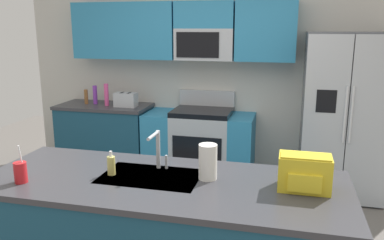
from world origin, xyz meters
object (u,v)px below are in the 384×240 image
drink_cup_red (21,172)px  toaster (126,100)px  pepper_mill (86,97)px  bottle_pink (106,95)px  bottle_purple (95,95)px  backpack (305,172)px  range_oven (199,145)px  sink_faucet (158,147)px  paper_towel_roll (208,162)px  soap_dispenser (111,165)px  refrigerator (343,116)px

drink_cup_red → toaster: bearing=97.9°
pepper_mill → bottle_pink: bearing=-8.3°
toaster → bottle_purple: bottle_purple is taller
toaster → backpack: backpack is taller
bottle_pink → backpack: size_ratio=0.90×
range_oven → backpack: (1.20, -2.27, 0.57)m
bottle_purple → sink_faucet: bearing=-53.3°
range_oven → bottle_pink: bearing=-177.7°
range_oven → paper_towel_roll: 2.38m
sink_faucet → soap_dispenser: (-0.28, -0.18, -0.10)m
pepper_mill → backpack: 3.56m
bottle_purple → backpack: bottle_purple is taller
drink_cup_red → paper_towel_roll: (1.18, 0.36, 0.05)m
toaster → soap_dispenser: size_ratio=1.65×
soap_dispenser → backpack: size_ratio=0.53×
paper_towel_roll → bottle_purple: bearing=131.5°
refrigerator → soap_dispenser: refrigerator is taller
toaster → pepper_mill: bearing=175.1°
bottle_pink → backpack: (2.42, -2.22, -0.03)m
soap_dispenser → backpack: backpack is taller
bottle_purple → bottle_pink: bearing=-19.6°
range_oven → pepper_mill: bearing=-179.9°
paper_towel_roll → toaster: bearing=125.0°
toaster → drink_cup_red: drink_cup_red is taller
sink_faucet → paper_towel_roll: bearing=-13.7°
range_oven → bottle_purple: 1.54m
soap_dispenser → backpack: 1.29m
toaster → soap_dispenser: (0.87, -2.27, -0.02)m
range_oven → sink_faucet: bearing=-85.0°
backpack → toaster: bearing=134.1°
drink_cup_red → soap_dispenser: bearing=28.1°
pepper_mill → sink_faucet: sink_faucet is taller
pepper_mill → bottle_pink: (0.32, -0.05, 0.05)m
bottle_purple → drink_cup_red: bearing=-72.6°
bottle_purple → paper_towel_roll: (2.00, -2.26, -0.00)m
range_oven → bottle_pink: size_ratio=4.74×
pepper_mill → soap_dispenser: size_ratio=1.13×
pepper_mill → drink_cup_red: size_ratio=0.74×
sink_faucet → range_oven: bearing=95.0°
soap_dispenser → bottle_purple: bearing=119.7°
sink_faucet → backpack: (1.01, -0.13, -0.05)m
drink_cup_red → range_oven: bearing=76.9°
range_oven → refrigerator: (1.68, -0.07, 0.48)m
range_oven → drink_cup_red: 2.72m
range_oven → sink_faucet: sink_faucet is taller
toaster → paper_towel_roll: size_ratio=1.17×
paper_towel_roll → backpack: (0.62, -0.03, -0.00)m
drink_cup_red → paper_towel_roll: bearing=17.0°
bottle_pink → soap_dispenser: 2.55m
toaster → bottle_pink: bottle_pink is taller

